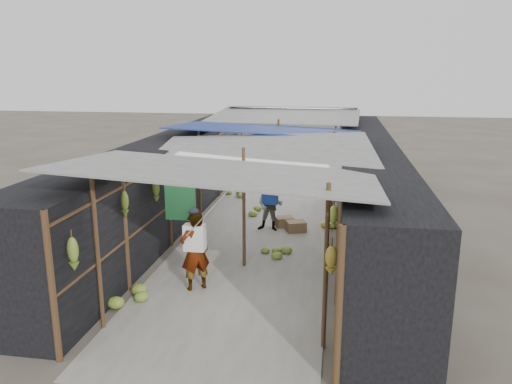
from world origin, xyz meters
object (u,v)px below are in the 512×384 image
Objects in this scene: crate_near at (296,227)px; black_basin at (330,189)px; shopper_blue at (270,205)px; vendor_seated at (331,174)px; vendor_elderly at (195,252)px.

crate_near is 0.73× the size of black_basin.
crate_near is 0.89m from shopper_blue.
crate_near is at bearing -20.68° from vendor_seated.
shopper_blue reaches higher than vendor_seated.
shopper_blue is 5.48m from vendor_seated.
vendor_seated is (0.80, 5.27, 0.34)m from crate_near.
shopper_blue is at bearing -108.00° from black_basin.
shopper_blue is at bearing 158.06° from crate_near.
vendor_elderly is at bearing -134.26° from crate_near.
shopper_blue is at bearing -139.21° from vendor_elderly.
black_basin is at bearing 58.60° from crate_near.
vendor_elderly reaches higher than black_basin.
vendor_elderly reaches higher than vendor_seated.
crate_near is 0.35× the size of shopper_blue.
vendor_elderly is (-2.40, -8.40, 0.68)m from black_basin.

